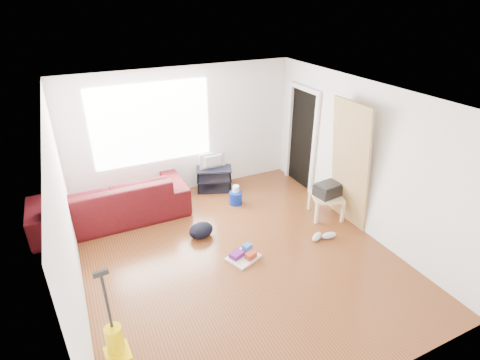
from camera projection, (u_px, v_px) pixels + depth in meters
name	position (u px, v px, depth m)	size (l,w,h in m)	color
room	(239.00, 180.00, 5.42)	(4.51, 5.01, 2.51)	#573115
sofa	(114.00, 219.00, 6.79)	(2.66, 1.04, 0.78)	#320B07
tv_stand	(214.00, 179.00, 7.70)	(0.80, 0.63, 0.49)	black
tv	(214.00, 161.00, 7.52)	(0.55, 0.07, 0.32)	black
side_table	(327.00, 198.00, 6.75)	(0.67, 0.67, 0.43)	beige
printer	(328.00, 190.00, 6.66)	(0.48, 0.39, 0.23)	black
bucket	(236.00, 203.00, 7.29)	(0.25, 0.25, 0.25)	#092398
toilet_paper	(236.00, 194.00, 7.24)	(0.13, 0.13, 0.12)	white
cleaning_tray	(244.00, 255.00, 5.78)	(0.56, 0.51, 0.17)	silver
backpack	(201.00, 236.00, 6.31)	(0.43, 0.35, 0.24)	black
sneakers	(323.00, 236.00, 6.23)	(0.49, 0.25, 0.11)	silver
vacuum	(116.00, 347.00, 4.08)	(0.28, 0.32, 1.25)	#FFD500
door_panel	(342.00, 220.00, 6.76)	(0.04, 0.88, 2.20)	#9F844B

